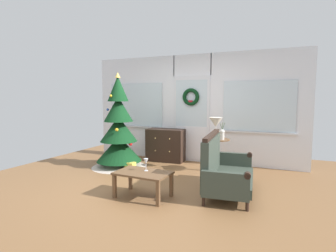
# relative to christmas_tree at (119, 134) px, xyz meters

# --- Properties ---
(ground_plane) EXTENTS (6.76, 6.76, 0.00)m
(ground_plane) POSITION_rel_christmas_tree_xyz_m (1.27, -0.85, -0.74)
(ground_plane) COLOR brown
(back_wall_with_door) EXTENTS (5.20, 0.19, 2.55)m
(back_wall_with_door) POSITION_rel_christmas_tree_xyz_m (1.27, 1.23, 0.54)
(back_wall_with_door) COLOR white
(back_wall_with_door) RESTS_ON ground
(christmas_tree) EXTENTS (1.21, 1.21, 2.08)m
(christmas_tree) POSITION_rel_christmas_tree_xyz_m (0.00, 0.00, 0.00)
(christmas_tree) COLOR #4C331E
(christmas_tree) RESTS_ON ground
(dresser_cabinet) EXTENTS (0.92, 0.48, 0.78)m
(dresser_cabinet) POSITION_rel_christmas_tree_xyz_m (0.71, 0.94, -0.35)
(dresser_cabinet) COLOR black
(dresser_cabinet) RESTS_ON ground
(settee_sofa) EXTENTS (0.85, 1.53, 0.96)m
(settee_sofa) POSITION_rel_christmas_tree_xyz_m (2.46, -0.67, -0.36)
(settee_sofa) COLOR black
(settee_sofa) RESTS_ON ground
(side_table) EXTENTS (0.50, 0.48, 0.69)m
(side_table) POSITION_rel_christmas_tree_xyz_m (2.09, 0.49, -0.25)
(side_table) COLOR brown
(side_table) RESTS_ON ground
(table_lamp) EXTENTS (0.28, 0.28, 0.44)m
(table_lamp) POSITION_rel_christmas_tree_xyz_m (2.03, 0.53, 0.24)
(table_lamp) COLOR silver
(table_lamp) RESTS_ON side_table
(flower_vase) EXTENTS (0.11, 0.10, 0.35)m
(flower_vase) POSITION_rel_christmas_tree_xyz_m (2.19, 0.43, 0.07)
(flower_vase) COLOR beige
(flower_vase) RESTS_ON side_table
(coffee_table) EXTENTS (0.86, 0.55, 0.39)m
(coffee_table) POSITION_rel_christmas_tree_xyz_m (1.39, -1.40, -0.40)
(coffee_table) COLOR brown
(coffee_table) RESTS_ON ground
(wine_glass) EXTENTS (0.08, 0.08, 0.20)m
(wine_glass) POSITION_rel_christmas_tree_xyz_m (1.39, -1.32, -0.20)
(wine_glass) COLOR silver
(wine_glass) RESTS_ON coffee_table
(gift_box) EXTENTS (0.18, 0.17, 0.18)m
(gift_box) POSITION_rel_christmas_tree_xyz_m (0.41, -0.20, -0.65)
(gift_box) COLOR #D8C64C
(gift_box) RESTS_ON ground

